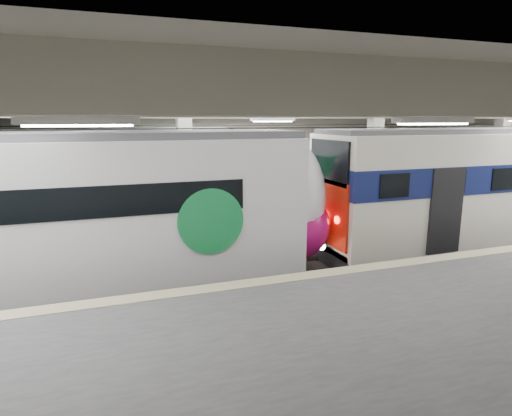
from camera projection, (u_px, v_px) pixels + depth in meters
name	position (u px, v px, depth m)	size (l,w,h in m)	color
station_hall	(321.00, 181.00, 12.08)	(36.00, 24.00, 5.75)	black
modern_emu	(117.00, 216.00, 12.09)	(14.45, 2.98, 4.63)	white
older_rer	(488.00, 186.00, 16.50)	(14.12, 3.12, 4.63)	white
far_train	(44.00, 188.00, 16.35)	(14.55, 3.20, 4.61)	white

